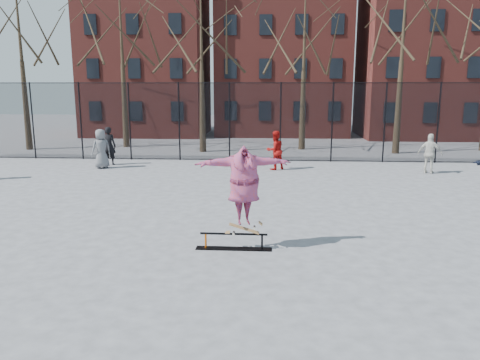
# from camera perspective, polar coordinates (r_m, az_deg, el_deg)

# --- Properties ---
(ground) EXTENTS (100.00, 100.00, 0.00)m
(ground) POSITION_cam_1_polar(r_m,az_deg,el_deg) (11.58, -0.14, -7.91)
(ground) COLOR #5B5B60
(skate_rail) EXTENTS (1.82, 0.28, 0.40)m
(skate_rail) POSITION_cam_1_polar(r_m,az_deg,el_deg) (11.26, -0.77, -7.65)
(skate_rail) COLOR black
(skate_rail) RESTS_ON ground
(skateboard) EXTENTS (0.80, 0.19, 0.09)m
(skateboard) POSITION_cam_1_polar(r_m,az_deg,el_deg) (11.15, 0.50, -6.26)
(skateboard) COLOR olive
(skateboard) RESTS_ON skate_rail
(skater) EXTENTS (2.37, 1.17, 1.86)m
(skater) POSITION_cam_1_polar(r_m,az_deg,el_deg) (10.89, 0.50, -1.37)
(skater) COLOR #3E3D9A
(skater) RESTS_ON skateboard
(bystander_grey) EXTENTS (1.07, 1.02, 1.85)m
(bystander_grey) POSITION_cam_1_polar(r_m,az_deg,el_deg) (22.87, -16.57, 3.68)
(bystander_grey) COLOR slate
(bystander_grey) RESTS_ON ground
(bystander_black) EXTENTS (0.70, 0.48, 1.87)m
(bystander_black) POSITION_cam_1_polar(r_m,az_deg,el_deg) (23.78, -15.68, 4.03)
(bystander_black) COLOR black
(bystander_black) RESTS_ON ground
(bystander_red) EXTENTS (1.10, 1.03, 1.79)m
(bystander_red) POSITION_cam_1_polar(r_m,az_deg,el_deg) (21.64, 4.30, 3.63)
(bystander_red) COLOR #A6100E
(bystander_red) RESTS_ON ground
(bystander_white) EXTENTS (1.12, 0.86, 1.76)m
(bystander_white) POSITION_cam_1_polar(r_m,az_deg,el_deg) (22.26, 22.16, 2.99)
(bystander_white) COLOR beige
(bystander_white) RESTS_ON ground
(fence) EXTENTS (34.03, 0.07, 4.00)m
(fence) POSITION_cam_1_polar(r_m,az_deg,el_deg) (23.98, 2.03, 7.20)
(fence) COLOR black
(fence) RESTS_ON ground
(tree_row) EXTENTS (33.66, 7.46, 10.67)m
(tree_row) POSITION_cam_1_polar(r_m,az_deg,el_deg) (28.28, 1.90, 18.62)
(tree_row) COLOR black
(tree_row) RESTS_ON ground
(rowhouses) EXTENTS (29.00, 7.00, 13.00)m
(rowhouses) POSITION_cam_1_polar(r_m,az_deg,el_deg) (36.96, 3.95, 14.91)
(rowhouses) COLOR maroon
(rowhouses) RESTS_ON ground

